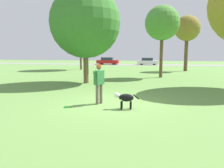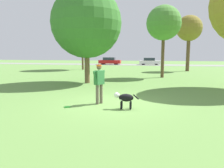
{
  "view_description": "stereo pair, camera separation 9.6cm",
  "coord_description": "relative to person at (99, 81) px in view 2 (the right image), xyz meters",
  "views": [
    {
      "loc": [
        1.83,
        -8.84,
        2.08
      ],
      "look_at": [
        0.04,
        -0.45,
        0.9
      ],
      "focal_mm": 35.0,
      "sensor_mm": 36.0,
      "label": 1
    },
    {
      "loc": [
        1.92,
        -8.82,
        2.08
      ],
      "look_at": [
        0.04,
        -0.45,
        0.9
      ],
      "focal_mm": 35.0,
      "sensor_mm": 36.0,
      "label": 2
    }
  ],
  "objects": [
    {
      "name": "far_road_strip",
      "position": [
        0.58,
        34.18,
        -0.97
      ],
      "size": [
        120.0,
        6.0,
        0.01
      ],
      "color": "gray",
      "rests_on": "ground_plane"
    },
    {
      "name": "person",
      "position": [
        0.0,
        0.0,
        0.0
      ],
      "size": [
        0.39,
        0.66,
        1.64
      ],
      "rotation": [
        0.0,
        0.0,
        1.11
      ],
      "color": "#665B4C",
      "rests_on": "ground_plane"
    },
    {
      "name": "tree_near_left",
      "position": [
        -2.69,
        6.26,
        3.27
      ],
      "size": [
        4.94,
        4.94,
        6.73
      ],
      "color": "brown",
      "rests_on": "ground_plane"
    },
    {
      "name": "tree_far_left",
      "position": [
        -7.82,
        19.25,
        4.71
      ],
      "size": [
        4.65,
        4.65,
        8.02
      ],
      "color": "brown",
      "rests_on": "ground_plane"
    },
    {
      "name": "tree_mid_center",
      "position": [
        2.62,
        11.29,
        3.76
      ],
      "size": [
        3.02,
        3.02,
        6.28
      ],
      "color": "brown",
      "rests_on": "ground_plane"
    },
    {
      "name": "dog",
      "position": [
        1.18,
        -0.62,
        -0.55
      ],
      "size": [
        0.96,
        0.32,
        0.63
      ],
      "rotation": [
        0.0,
        0.0,
        3.17
      ],
      "color": "black",
      "rests_on": "ground_plane"
    },
    {
      "name": "parked_car_red",
      "position": [
        -7.55,
        33.92,
        -0.28
      ],
      "size": [
        4.38,
        1.96,
        1.43
      ],
      "rotation": [
        0.0,
        0.0,
        0.04
      ],
      "color": "red",
      "rests_on": "ground_plane"
    },
    {
      "name": "ground_plane",
      "position": [
        0.58,
        0.14,
        -0.97
      ],
      "size": [
        120.0,
        120.0,
        0.0
      ],
      "primitive_type": "plane",
      "color": "#608C42"
    },
    {
      "name": "tree_far_right",
      "position": [
        5.66,
        19.5,
        4.11
      ],
      "size": [
        3.07,
        3.07,
        6.69
      ],
      "color": "brown",
      "rests_on": "ground_plane"
    },
    {
      "name": "parked_car_white",
      "position": [
        0.35,
        34.44,
        -0.31
      ],
      "size": [
        4.05,
        1.87,
        1.36
      ],
      "rotation": [
        0.0,
        0.0,
        0.02
      ],
      "color": "white",
      "rests_on": "ground_plane"
    },
    {
      "name": "frisbee",
      "position": [
        -1.07,
        -0.86,
        -0.97
      ],
      "size": [
        0.26,
        0.26,
        0.02
      ],
      "color": "#33D838",
      "rests_on": "ground_plane"
    }
  ]
}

